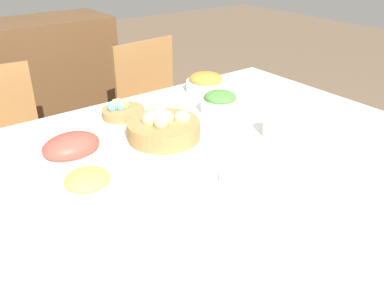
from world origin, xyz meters
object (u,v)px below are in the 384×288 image
at_px(green_salad_bowl, 220,103).
at_px(spoon, 304,160).
at_px(sideboard, 29,94).
at_px(egg_basket, 122,110).
at_px(chair_far_left, 2,155).
at_px(fork, 223,196).
at_px(carrot_bowl, 206,83).
at_px(butter_dish, 160,172).
at_px(pineapple_bowl, 88,185).
at_px(bread_basket, 163,127).
at_px(drinking_cup, 274,126).
at_px(dinner_plate, 264,178).
at_px(chair_far_right, 159,111).
at_px(ham_platter, 72,148).
at_px(knife, 298,163).

relative_size(green_salad_bowl, spoon, 0.97).
bearing_deg(sideboard, green_salad_bowl, -75.32).
bearing_deg(egg_basket, sideboard, 91.84).
relative_size(chair_far_left, spoon, 5.31).
xyz_separation_m(green_salad_bowl, fork, (-0.39, -0.48, -0.04)).
relative_size(chair_far_left, carrot_bowl, 4.70).
bearing_deg(butter_dish, pineapple_bowl, 171.35).
height_order(bread_basket, drinking_cup, bread_basket).
relative_size(bread_basket, egg_basket, 1.54).
bearing_deg(bread_basket, drinking_cup, -34.21).
distance_m(dinner_plate, fork, 0.16).
bearing_deg(pineapple_bowl, chair_far_right, 48.61).
height_order(ham_platter, dinner_plate, ham_platter).
xyz_separation_m(carrot_bowl, dinner_plate, (-0.35, -0.73, -0.04)).
bearing_deg(drinking_cup, egg_basket, 126.49).
bearing_deg(dinner_plate, bread_basket, 101.92).
xyz_separation_m(green_salad_bowl, butter_dish, (-0.48, -0.28, -0.03)).
relative_size(chair_far_left, dinner_plate, 3.17).
distance_m(egg_basket, spoon, 0.76).
bearing_deg(carrot_bowl, drinking_cup, -100.30).
bearing_deg(green_salad_bowl, egg_basket, 148.79).
bearing_deg(carrot_bowl, bread_basket, -145.75).
bearing_deg(spoon, pineapple_bowl, 156.19).
height_order(chair_far_right, green_salad_bowl, chair_far_right).
bearing_deg(fork, chair_far_left, 110.83).
height_order(knife, spoon, same).
height_order(sideboard, green_salad_bowl, sideboard).
relative_size(green_salad_bowl, fork, 0.97).
distance_m(chair_far_right, pineapple_bowl, 1.31).
height_order(green_salad_bowl, drinking_cup, green_salad_bowl).
bearing_deg(ham_platter, pineapple_bowl, -101.98).
relative_size(bread_basket, fork, 1.63).
distance_m(dinner_plate, drinking_cup, 0.32).
bearing_deg(chair_far_left, chair_far_right, 6.44).
bearing_deg(green_salad_bowl, bread_basket, -170.20).
distance_m(egg_basket, green_salad_bowl, 0.41).
bearing_deg(fork, green_salad_bowl, 54.67).
relative_size(egg_basket, ham_platter, 0.57).
xyz_separation_m(pineapple_bowl, drinking_cup, (0.72, -0.04, 0.00)).
bearing_deg(drinking_cup, pineapple_bowl, 176.49).
xyz_separation_m(bread_basket, dinner_plate, (0.09, -0.43, -0.04)).
xyz_separation_m(dinner_plate, drinking_cup, (0.25, 0.20, 0.03)).
bearing_deg(carrot_bowl, green_salad_bowl, -115.55).
distance_m(chair_far_left, drinking_cup, 1.30).
relative_size(pineapple_bowl, drinking_cup, 1.88).
bearing_deg(pineapple_bowl, chair_far_left, 93.42).
relative_size(sideboard, bread_basket, 4.27).
distance_m(chair_far_right, ham_platter, 1.09).
distance_m(ham_platter, butter_dish, 0.34).
xyz_separation_m(chair_far_left, drinking_cup, (0.78, -1.00, 0.30)).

